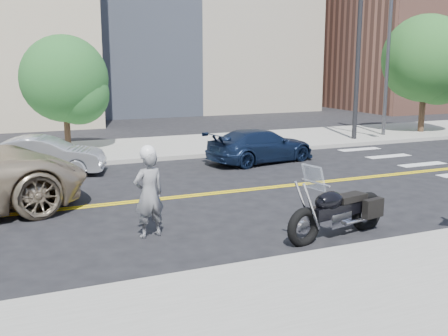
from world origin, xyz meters
TOP-DOWN VIEW (x-y plane):
  - ground_plane at (0.00, 0.00)m, footprint 120.00×120.00m
  - sidewalk_near at (0.00, -7.50)m, footprint 60.00×5.00m
  - sidewalk_far at (0.00, 7.50)m, footprint 60.00×5.00m
  - building_right at (26.00, 20.00)m, footprint 14.00×12.00m
  - lamp_post at (12.00, 6.50)m, footprint 0.16×0.16m
  - traffic_light at (10.00, 5.08)m, footprint 0.28×4.50m
  - motorcyclist at (-1.47, -2.72)m, footprint 0.71×0.54m
  - motorcycle at (1.97, -4.16)m, footprint 2.61×1.26m
  - parked_car_silver at (-2.89, 4.20)m, footprint 3.82×2.24m
  - parked_car_blue at (4.16, 3.45)m, footprint 4.20×2.32m
  - tree_far_a at (-1.72, 8.05)m, footprint 3.23×3.23m
  - tree_far_b at (14.41, 6.71)m, footprint 4.04×4.04m

SIDE VIEW (x-z plane):
  - ground_plane at x=0.00m, z-range 0.00..0.00m
  - sidewalk_near at x=0.00m, z-range 0.00..0.15m
  - sidewalk_far at x=0.00m, z-range 0.00..0.15m
  - parked_car_blue at x=4.16m, z-range 0.00..1.15m
  - parked_car_silver at x=-2.89m, z-range 0.00..1.19m
  - motorcycle at x=1.97m, z-range 0.00..1.52m
  - motorcyclist at x=-1.47m, z-range 0.00..1.84m
  - tree_far_a at x=-1.72m, z-range 0.59..5.00m
  - tree_far_b at x=14.41m, z-range 0.77..6.36m
  - lamp_post at x=12.00m, z-range 0.15..8.15m
  - traffic_light at x=10.00m, z-range 1.17..8.17m
  - building_right at x=26.00m, z-range 0.00..12.00m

